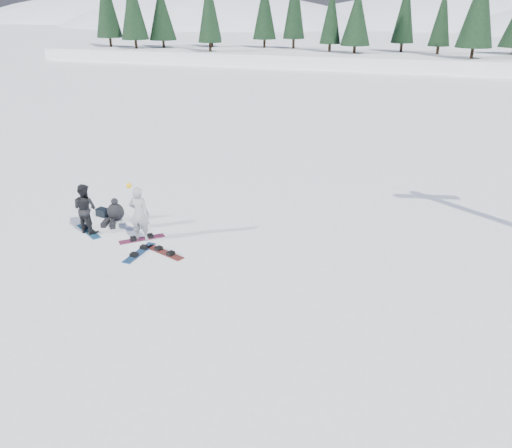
# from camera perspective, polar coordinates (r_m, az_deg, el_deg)

# --- Properties ---
(ground) EXTENTS (420.00, 420.00, 0.00)m
(ground) POSITION_cam_1_polar(r_m,az_deg,el_deg) (16.17, -7.81, -2.82)
(ground) COLOR white
(ground) RESTS_ON ground
(alpine_backdrop) EXTENTS (412.50, 227.00, 53.20)m
(alpine_backdrop) POSITION_cam_1_polar(r_m,az_deg,el_deg) (204.00, 13.71, 17.23)
(alpine_backdrop) COLOR white
(alpine_backdrop) RESTS_ON ground
(snowboarder_woman) EXTENTS (0.73, 0.53, 2.00)m
(snowboarder_woman) POSITION_cam_1_polar(r_m,az_deg,el_deg) (16.70, -13.20, 1.18)
(snowboarder_woman) COLOR #ADACB1
(snowboarder_woman) RESTS_ON ground
(snowboarder_man) EXTENTS (0.89, 0.73, 1.73)m
(snowboarder_man) POSITION_cam_1_polar(r_m,az_deg,el_deg) (17.83, -18.95, 1.70)
(snowboarder_man) COLOR black
(snowboarder_man) RESTS_ON ground
(seated_rider) EXTENTS (0.78, 1.12, 0.87)m
(seated_rider) POSITION_cam_1_polar(r_m,az_deg,el_deg) (18.61, -15.83, 1.26)
(seated_rider) COLOR black
(seated_rider) RESTS_ON ground
(gear_bag) EXTENTS (0.49, 0.37, 0.30)m
(gear_bag) POSITION_cam_1_polar(r_m,az_deg,el_deg) (19.25, -17.10, 1.28)
(gear_bag) COLOR black
(gear_bag) RESTS_ON ground
(snowboard_woman) EXTENTS (1.29, 1.23, 0.03)m
(snowboard_woman) POSITION_cam_1_polar(r_m,az_deg,el_deg) (17.07, -12.90, -1.67)
(snowboard_woman) COLOR maroon
(snowboard_woman) RESTS_ON ground
(snowboard_man) EXTENTS (1.41, 1.05, 0.03)m
(snowboard_man) POSITION_cam_1_polar(r_m,az_deg,el_deg) (18.14, -18.60, -0.78)
(snowboard_man) COLOR #17537F
(snowboard_man) RESTS_ON ground
(snowboard_loose_a) EXTENTS (0.36, 1.51, 0.03)m
(snowboard_loose_a) POSITION_cam_1_polar(r_m,az_deg,el_deg) (16.16, -13.19, -3.20)
(snowboard_loose_a) COLOR navy
(snowboard_loose_a) RESTS_ON ground
(snowboard_loose_b) EXTENTS (1.50, 0.78, 0.03)m
(snowboard_loose_b) POSITION_cam_1_polar(r_m,az_deg,el_deg) (16.00, -10.39, -3.23)
(snowboard_loose_b) COLOR maroon
(snowboard_loose_b) RESTS_ON ground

